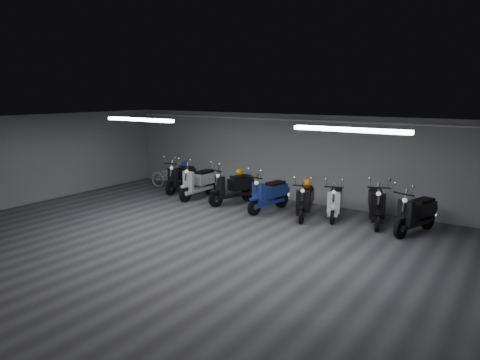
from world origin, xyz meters
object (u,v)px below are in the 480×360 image
Objects in this scene: scooter_4 at (269,189)px; helmet_0 at (185,164)px; scooter_6 at (335,197)px; helmet_1 at (239,172)px; helmet_2 at (307,183)px; scooter_3 at (233,182)px; scooter_7 at (376,199)px; bicycle at (170,174)px; scooter_0 at (181,173)px; scooter_5 at (305,195)px; scooter_2 at (198,177)px; scooter_8 at (416,207)px.

helmet_0 is (-3.92, 0.78, 0.27)m from scooter_4.
scooter_6 reaches higher than helmet_0.
helmet_2 is (2.42, -0.15, -0.06)m from helmet_1.
scooter_3 is at bearing -177.64° from helmet_2.
scooter_3 reaches higher than scooter_6.
scooter_7 is 7.66× the size of helmet_1.
scooter_6 is at bearing 22.48° from scooter_4.
scooter_6 is at bearing -98.49° from bicycle.
scooter_7 is 7.63m from bicycle.
scooter_0 is 5.81m from scooter_6.
scooter_0 is at bearing 162.30° from scooter_6.
scooter_0 is 5.03m from helmet_2.
scooter_0 is at bearing 157.39° from scooter_5.
scooter_7 is at bearing -97.52° from bicycle.
scooter_2 is 3.98m from scooter_5.
scooter_2 is at bearing -170.70° from helmet_1.
helmet_0 is at bearing 171.35° from helmet_1.
scooter_2 is at bearing -172.26° from scooter_4.
scooter_2 reaches higher than scooter_3.
scooter_6 reaches higher than bicycle.
helmet_0 is at bearing -174.57° from scooter_3.
helmet_1 is (-3.21, -0.03, 0.37)m from scooter_6.
scooter_7 reaches higher than helmet_1.
scooter_6 is at bearing 12.59° from scooter_5.
scooter_7 is 1.13× the size of bicycle.
scooter_6 is 0.89× the size of scooter_7.
scooter_3 is at bearing -160.28° from scooter_8.
scooter_4 is at bearing -13.07° from scooter_0.
scooter_8 is 5.39m from helmet_1.
scooter_8 reaches higher than helmet_0.
scooter_7 is 1.03× the size of scooter_8.
scooter_5 is 0.38m from helmet_2.
bicycle is (-0.70, 0.18, -0.14)m from scooter_0.
scooter_3 is 1.13× the size of bicycle.
scooter_2 reaches higher than helmet_0.
scooter_2 is at bearing -160.44° from scooter_3.
scooter_5 is at bearing -11.30° from scooter_0.
scooter_5 reaches higher than bicycle.
scooter_7 is (3.03, 0.48, 0.02)m from scooter_4.
helmet_2 is at bearing 22.20° from scooter_4.
scooter_0 reaches higher than bicycle.
scooter_7 is 8.16× the size of helmet_0.
helmet_2 is (3.90, 0.10, 0.22)m from scooter_2.
scooter_4 is 1.19m from scooter_5.
helmet_1 is (3.30, -0.33, 0.46)m from bicycle.
helmet_0 is (-1.14, 0.64, 0.25)m from scooter_2.
scooter_0 is 7.92× the size of helmet_0.
helmet_0 is at bearing 90.00° from scooter_0.
scooter_8 reaches higher than scooter_5.
scooter_6 is 2.18m from scooter_8.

